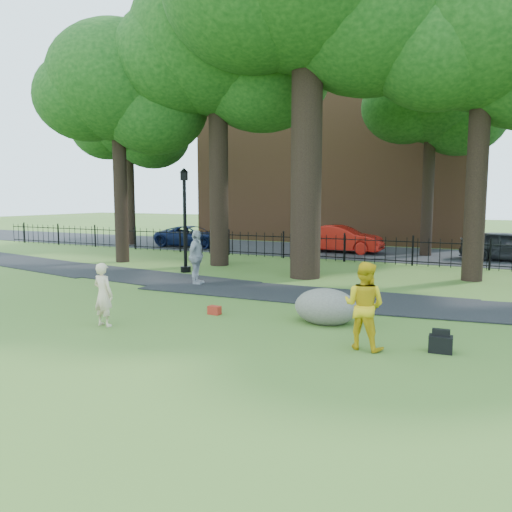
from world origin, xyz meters
The scene contains 16 objects.
ground centered at (0.00, 0.00, 0.00)m, with size 120.00×120.00×0.00m, color #3F6322.
footpath centered at (1.00, 3.90, 0.00)m, with size 36.00×2.60×0.03m, color black.
street centered at (0.00, 16.00, 0.00)m, with size 80.00×7.00×0.02m, color black.
iron_fence centered at (0.00, 12.00, 0.60)m, with size 44.00×0.04×1.20m.
brick_building centered at (-4.00, 24.00, 6.00)m, with size 18.00×8.00×12.00m, color brown.
tree_row centered at (0.52, 8.40, 8.15)m, with size 26.82×7.96×12.42m.
woman centered at (-1.69, -1.47, 0.73)m, with size 0.53×0.35×1.46m, color beige.
man centered at (4.06, -0.53, 0.85)m, with size 0.83×0.65×1.71m, color gold.
pedestrian centered at (-2.75, 4.01, 0.92)m, with size 1.08×0.45×1.84m, color #A5A5AA.
boulder centered at (2.77, 1.06, 0.43)m, with size 1.49×1.12×0.87m, color #656054.
lamppost centered at (-4.67, 6.18, 1.98)m, with size 0.40×0.40×4.04m.
backpack centered at (5.44, -0.13, 0.16)m, with size 0.43×0.27×0.33m, color black.
red_bag centered at (0.00, 0.61, 0.11)m, with size 0.31×0.19×0.21m, color maroon.
red_sedan centered at (-1.22, 15.50, 0.72)m, with size 1.52×4.35×1.43m, color #B5160D.
navy_van centered at (-9.90, 14.59, 0.61)m, with size 2.04×4.41×1.23m, color #0A1436.
grey_car centered at (6.64, 15.50, 0.70)m, with size 1.65×4.09×1.39m, color black.
Camera 1 is at (6.38, -9.93, 2.95)m, focal length 35.00 mm.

